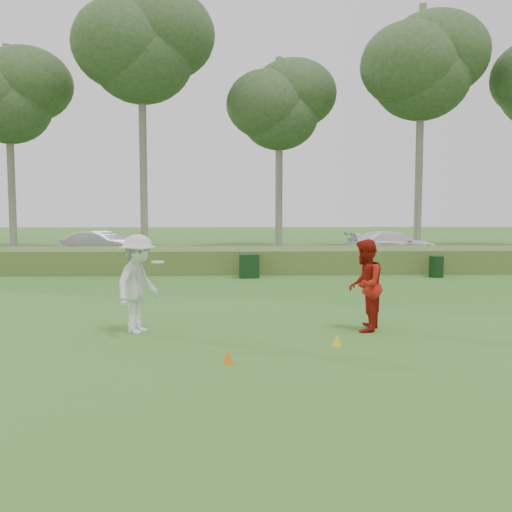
{
  "coord_description": "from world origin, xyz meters",
  "views": [
    {
      "loc": [
        -0.42,
        -10.57,
        2.57
      ],
      "look_at": [
        0.0,
        4.0,
        1.3
      ],
      "focal_mm": 40.0,
      "sensor_mm": 36.0,
      "label": 1
    }
  ],
  "objects_px": {
    "utility_cabinet": "(249,266)",
    "player_red": "(365,285)",
    "cone_yellow": "(337,340)",
    "car_right": "(393,245)",
    "car_mid": "(102,245)",
    "cone_orange": "(228,357)",
    "player_white": "(138,284)",
    "trash_bin": "(436,267)"
  },
  "relations": [
    {
      "from": "cone_orange",
      "to": "car_right",
      "type": "relative_size",
      "value": 0.05
    },
    {
      "from": "player_red",
      "to": "car_mid",
      "type": "relative_size",
      "value": 0.48
    },
    {
      "from": "cone_yellow",
      "to": "car_mid",
      "type": "distance_m",
      "value": 19.41
    },
    {
      "from": "player_white",
      "to": "utility_cabinet",
      "type": "xyz_separation_m",
      "value": [
        2.41,
        8.85,
        -0.57
      ]
    },
    {
      "from": "player_red",
      "to": "utility_cabinet",
      "type": "relative_size",
      "value": 2.21
    },
    {
      "from": "cone_yellow",
      "to": "player_red",
      "type": "bearing_deg",
      "value": 58.34
    },
    {
      "from": "car_mid",
      "to": "car_right",
      "type": "distance_m",
      "value": 14.14
    },
    {
      "from": "player_red",
      "to": "car_right",
      "type": "bearing_deg",
      "value": -176.26
    },
    {
      "from": "player_white",
      "to": "cone_orange",
      "type": "relative_size",
      "value": 9.29
    },
    {
      "from": "cone_orange",
      "to": "player_red",
      "type": "bearing_deg",
      "value": 40.92
    },
    {
      "from": "car_mid",
      "to": "player_red",
      "type": "bearing_deg",
      "value": -127.23
    },
    {
      "from": "cone_yellow",
      "to": "car_right",
      "type": "xyz_separation_m",
      "value": [
        5.67,
        17.15,
        0.61
      ]
    },
    {
      "from": "cone_orange",
      "to": "cone_yellow",
      "type": "relative_size",
      "value": 1.05
    },
    {
      "from": "cone_yellow",
      "to": "car_right",
      "type": "bearing_deg",
      "value": 71.71
    },
    {
      "from": "car_mid",
      "to": "cone_yellow",
      "type": "bearing_deg",
      "value": -131.1
    },
    {
      "from": "trash_bin",
      "to": "car_mid",
      "type": "height_order",
      "value": "car_mid"
    },
    {
      "from": "utility_cabinet",
      "to": "car_mid",
      "type": "xyz_separation_m",
      "value": [
        -7.02,
        7.37,
        0.29
      ]
    },
    {
      "from": "cone_orange",
      "to": "utility_cabinet",
      "type": "distance_m",
      "value": 11.23
    },
    {
      "from": "cone_orange",
      "to": "trash_bin",
      "type": "relative_size",
      "value": 0.28
    },
    {
      "from": "player_red",
      "to": "car_mid",
      "type": "bearing_deg",
      "value": -129.41
    },
    {
      "from": "trash_bin",
      "to": "car_right",
      "type": "xyz_separation_m",
      "value": [
        0.31,
        7.06,
        0.33
      ]
    },
    {
      "from": "utility_cabinet",
      "to": "trash_bin",
      "type": "distance_m",
      "value": 6.8
    },
    {
      "from": "player_white",
      "to": "cone_yellow",
      "type": "xyz_separation_m",
      "value": [
        3.86,
        -1.23,
        -0.9
      ]
    },
    {
      "from": "cone_orange",
      "to": "trash_bin",
      "type": "xyz_separation_m",
      "value": [
        7.34,
        11.22,
        0.28
      ]
    },
    {
      "from": "utility_cabinet",
      "to": "car_right",
      "type": "distance_m",
      "value": 10.03
    },
    {
      "from": "player_white",
      "to": "trash_bin",
      "type": "relative_size",
      "value": 2.58
    },
    {
      "from": "cone_orange",
      "to": "car_mid",
      "type": "xyz_separation_m",
      "value": [
        -6.48,
        18.58,
        0.61
      ]
    },
    {
      "from": "car_right",
      "to": "car_mid",
      "type": "bearing_deg",
      "value": 78.74
    },
    {
      "from": "cone_yellow",
      "to": "utility_cabinet",
      "type": "xyz_separation_m",
      "value": [
        -1.45,
        10.08,
        0.33
      ]
    },
    {
      "from": "utility_cabinet",
      "to": "trash_bin",
      "type": "relative_size",
      "value": 1.1
    },
    {
      "from": "player_white",
      "to": "car_mid",
      "type": "height_order",
      "value": "player_white"
    },
    {
      "from": "utility_cabinet",
      "to": "player_red",
      "type": "bearing_deg",
      "value": -81.5
    },
    {
      "from": "cone_yellow",
      "to": "car_mid",
      "type": "height_order",
      "value": "car_mid"
    },
    {
      "from": "player_red",
      "to": "car_mid",
      "type": "xyz_separation_m",
      "value": [
        -9.25,
        16.18,
        -0.23
      ]
    },
    {
      "from": "player_red",
      "to": "cone_orange",
      "type": "bearing_deg",
      "value": -28.24
    },
    {
      "from": "player_red",
      "to": "cone_orange",
      "type": "height_order",
      "value": "player_red"
    },
    {
      "from": "utility_cabinet",
      "to": "trash_bin",
      "type": "height_order",
      "value": "utility_cabinet"
    },
    {
      "from": "car_right",
      "to": "player_red",
      "type": "bearing_deg",
      "value": 152.87
    },
    {
      "from": "utility_cabinet",
      "to": "cone_orange",
      "type": "bearing_deg",
      "value": -98.48
    },
    {
      "from": "cone_orange",
      "to": "car_mid",
      "type": "height_order",
      "value": "car_mid"
    },
    {
      "from": "car_right",
      "to": "player_white",
      "type": "bearing_deg",
      "value": 139.08
    },
    {
      "from": "player_white",
      "to": "cone_orange",
      "type": "distance_m",
      "value": 3.14
    }
  ]
}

